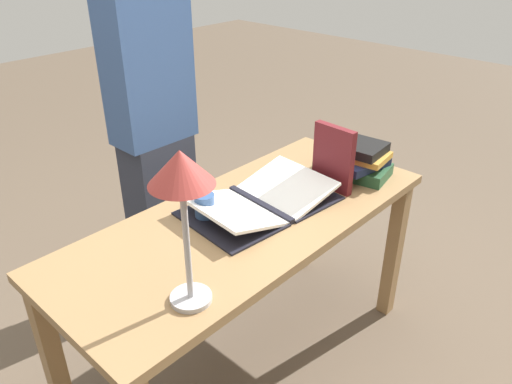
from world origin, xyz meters
The scene contains 9 objects.
ground_plane centered at (0.00, 0.00, 0.00)m, with size 12.00×12.00×0.00m, color brown.
reading_desk centered at (0.00, 0.00, 0.64)m, with size 1.50×0.63×0.74m.
open_book centered at (-0.09, -0.02, 0.77)m, with size 0.60×0.41×0.08m.
book_stack_tall centered at (-0.56, 0.08, 0.81)m, with size 0.25×0.33×0.15m.
book_standing_upright centered at (-0.39, 0.09, 0.88)m, with size 0.04×0.18×0.27m.
reading_lamp centered at (0.44, 0.20, 1.13)m, with size 0.17×0.17×0.47m.
coffee_mug centered at (0.11, -0.11, 0.79)m, with size 0.10×0.07×0.09m.
pencil centered at (-0.04, -0.22, 0.75)m, with size 0.10×0.14×0.01m.
person_reader centered at (-0.12, -0.71, 0.84)m, with size 0.36×0.22×1.70m.
Camera 1 is at (1.12, 1.09, 1.70)m, focal length 35.00 mm.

